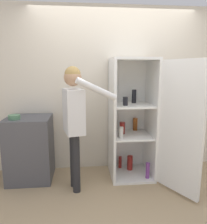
% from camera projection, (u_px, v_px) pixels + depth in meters
% --- Properties ---
extents(ground_plane, '(12.00, 12.00, 0.00)m').
position_uv_depth(ground_plane, '(123.00, 198.00, 2.76)').
color(ground_plane, tan).
extents(wall_back, '(7.00, 0.06, 2.55)m').
position_uv_depth(wall_back, '(113.00, 90.00, 3.48)').
color(wall_back, beige).
rests_on(wall_back, ground_plane).
extents(refrigerator, '(0.97, 1.18, 1.75)m').
position_uv_depth(refrigerator, '(140.00, 121.00, 3.15)').
color(refrigerator, white).
rests_on(refrigerator, ground_plane).
extents(person, '(0.69, 0.51, 1.64)m').
position_uv_depth(person, '(74.00, 113.00, 2.78)').
color(person, '#262628').
rests_on(person, ground_plane).
extents(counter, '(0.62, 0.57, 0.93)m').
position_uv_depth(counter, '(30.00, 149.00, 3.18)').
color(counter, '#4C4C51').
rests_on(counter, ground_plane).
extents(bowl, '(0.16, 0.16, 0.06)m').
position_uv_depth(bowl, '(14.00, 117.00, 2.96)').
color(bowl, '#517F5B').
rests_on(bowl, counter).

